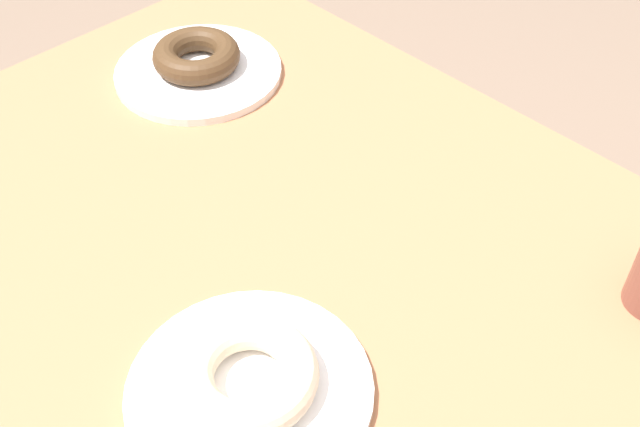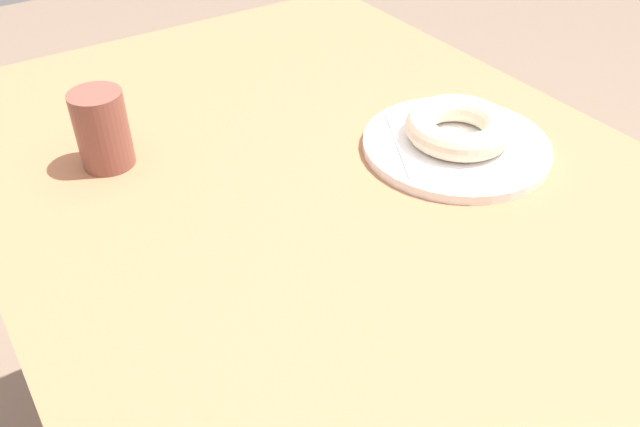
% 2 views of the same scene
% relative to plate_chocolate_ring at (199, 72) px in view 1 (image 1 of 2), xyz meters
% --- Properties ---
extents(table, '(1.14, 0.70, 0.73)m').
position_rel_plate_chocolate_ring_xyz_m(table, '(0.38, -0.12, -0.07)').
color(table, '#A76A46').
rests_on(table, ground_plane).
extents(plate_chocolate_ring, '(0.22, 0.22, 0.01)m').
position_rel_plate_chocolate_ring_xyz_m(plate_chocolate_ring, '(0.00, 0.00, 0.00)').
color(plate_chocolate_ring, white).
rests_on(plate_chocolate_ring, table).
extents(napkin_chocolate_ring, '(0.19, 0.19, 0.00)m').
position_rel_plate_chocolate_ring_xyz_m(napkin_chocolate_ring, '(0.00, 0.00, 0.01)').
color(napkin_chocolate_ring, white).
rests_on(napkin_chocolate_ring, plate_chocolate_ring).
extents(donut_chocolate_ring, '(0.11, 0.11, 0.03)m').
position_rel_plate_chocolate_ring_xyz_m(donut_chocolate_ring, '(0.00, 0.00, 0.03)').
color(donut_chocolate_ring, '#462F1A').
rests_on(donut_chocolate_ring, napkin_chocolate_ring).
extents(plate_sugar_ring, '(0.22, 0.22, 0.01)m').
position_rel_plate_chocolate_ring_xyz_m(plate_sugar_ring, '(0.42, -0.27, 0.00)').
color(plate_sugar_ring, white).
rests_on(plate_sugar_ring, table).
extents(napkin_sugar_ring, '(0.19, 0.19, 0.00)m').
position_rel_plate_chocolate_ring_xyz_m(napkin_sugar_ring, '(0.42, -0.27, 0.01)').
color(napkin_sugar_ring, white).
rests_on(napkin_sugar_ring, plate_sugar_ring).
extents(donut_sugar_ring, '(0.12, 0.12, 0.03)m').
position_rel_plate_chocolate_ring_xyz_m(donut_sugar_ring, '(0.42, -0.27, 0.03)').
color(donut_sugar_ring, beige).
rests_on(donut_sugar_ring, napkin_sugar_ring).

